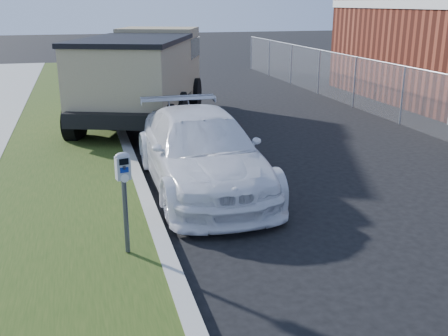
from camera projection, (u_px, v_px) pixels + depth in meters
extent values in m
plane|color=black|center=(323.00, 237.00, 8.57)|extent=(120.00, 120.00, 0.00)
cube|color=gray|center=(148.00, 205.00, 9.73)|extent=(0.25, 50.00, 0.15)
cube|color=#213A0F|center=(58.00, 214.00, 9.33)|extent=(3.00, 50.00, 0.13)
plane|color=slate|center=(402.00, 96.00, 16.25)|extent=(0.00, 30.00, 30.00)
cylinder|color=#989FA6|center=(405.00, 66.00, 15.97)|extent=(0.04, 30.00, 0.04)
cylinder|color=#989FA6|center=(402.00, 96.00, 16.25)|extent=(0.06, 0.06, 1.80)
cylinder|color=#989FA6|center=(355.00, 82.00, 19.00)|extent=(0.06, 0.06, 1.80)
cylinder|color=#989FA6|center=(319.00, 72.00, 21.76)|extent=(0.06, 0.06, 1.80)
cylinder|color=#989FA6|center=(291.00, 64.00, 24.52)|extent=(0.06, 0.06, 1.80)
cylinder|color=#989FA6|center=(269.00, 58.00, 27.28)|extent=(0.06, 0.06, 1.80)
cylinder|color=#989FA6|center=(251.00, 53.00, 30.03)|extent=(0.06, 0.06, 1.80)
cube|color=silver|center=(434.00, 4.00, 16.72)|extent=(0.06, 14.00, 0.30)
cylinder|color=#3F4247|center=(126.00, 217.00, 7.59)|extent=(0.08, 0.08, 1.11)
cube|color=gray|center=(123.00, 168.00, 7.37)|extent=(0.22, 0.17, 0.33)
ellipsoid|color=gray|center=(122.00, 157.00, 7.32)|extent=(0.23, 0.18, 0.13)
cube|color=black|center=(124.00, 162.00, 7.27)|extent=(0.13, 0.04, 0.09)
cube|color=navy|center=(124.00, 170.00, 7.31)|extent=(0.12, 0.03, 0.08)
cylinder|color=silver|center=(125.00, 178.00, 7.35)|extent=(0.12, 0.03, 0.12)
cube|color=#3F4247|center=(124.00, 168.00, 7.30)|extent=(0.04, 0.02, 0.06)
imported|color=white|center=(202.00, 151.00, 10.65)|extent=(2.17, 5.33, 1.55)
cube|color=black|center=(143.00, 98.00, 16.42)|extent=(4.80, 7.48, 0.39)
cube|color=#8C7E5A|center=(159.00, 60.00, 18.56)|extent=(3.14, 2.79, 2.21)
cube|color=black|center=(159.00, 47.00, 18.43)|extent=(3.18, 2.82, 0.66)
cube|color=#8C7E5A|center=(134.00, 72.00, 15.31)|extent=(4.14, 5.29, 1.77)
cube|color=black|center=(132.00, 40.00, 15.03)|extent=(4.28, 5.43, 0.13)
cube|color=black|center=(166.00, 84.00, 19.86)|extent=(2.54, 1.10, 0.33)
cylinder|color=black|center=(125.00, 93.00, 18.93)|extent=(0.73, 1.16, 1.11)
cylinder|color=black|center=(195.00, 94.00, 18.69)|extent=(0.73, 1.16, 1.11)
cylinder|color=black|center=(98.00, 108.00, 16.09)|extent=(0.73, 1.16, 1.11)
cylinder|color=black|center=(180.00, 110.00, 15.86)|extent=(0.73, 1.16, 1.11)
cylinder|color=black|center=(74.00, 123.00, 14.20)|extent=(0.73, 1.16, 1.11)
cylinder|color=black|center=(167.00, 125.00, 13.97)|extent=(0.73, 1.16, 1.11)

